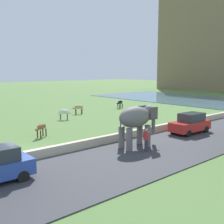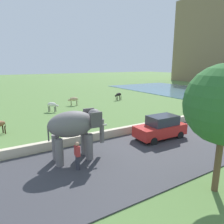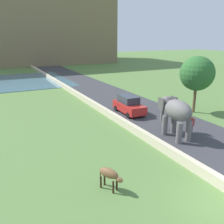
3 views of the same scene
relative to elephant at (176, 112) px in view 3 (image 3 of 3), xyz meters
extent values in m
plane|color=#567A3D|center=(-3.44, -7.10, -2.04)|extent=(220.00, 220.00, 0.00)
cube|color=#38383D|center=(1.56, 12.90, -2.01)|extent=(7.00, 120.00, 0.06)
cube|color=beige|center=(-2.24, 10.90, -1.73)|extent=(0.40, 110.00, 0.62)
ellipsoid|color=slate|center=(-0.01, -0.22, 0.20)|extent=(1.56, 2.78, 1.50)
cylinder|color=slate|center=(-0.38, 0.68, -1.24)|extent=(0.44, 0.44, 1.60)
cylinder|color=slate|center=(0.46, 0.63, -1.24)|extent=(0.44, 0.44, 1.60)
cylinder|color=slate|center=(-0.48, -1.08, -1.24)|extent=(0.44, 0.44, 1.60)
cylinder|color=slate|center=(0.35, -1.13, -1.24)|extent=(0.44, 0.44, 1.60)
ellipsoid|color=slate|center=(0.07, 1.19, 0.39)|extent=(1.05, 0.96, 1.10)
cube|color=#504C4C|center=(-0.54, 1.09, 0.43)|extent=(0.16, 0.71, 0.90)
cube|color=#504C4C|center=(0.66, 1.02, 0.43)|extent=(0.16, 0.71, 0.90)
cylinder|color=slate|center=(0.10, 1.66, -0.50)|extent=(0.28, 0.28, 1.50)
cone|color=silver|center=(-0.12, 1.61, -0.05)|extent=(0.15, 0.56, 0.17)
cone|color=silver|center=(0.31, 1.58, -0.05)|extent=(0.15, 0.56, 0.17)
cylinder|color=#504C4C|center=(-0.09, -1.55, -0.15)|extent=(0.08, 0.08, 0.90)
cylinder|color=#33333D|center=(1.28, -0.44, -1.61)|extent=(0.22, 0.22, 0.85)
cube|color=#B73333|center=(1.28, -0.44, -0.91)|extent=(0.36, 0.22, 0.56)
sphere|color=tan|center=(1.28, -0.44, -0.52)|extent=(0.22, 0.22, 0.22)
cube|color=red|center=(-0.01, 6.71, -1.34)|extent=(1.80, 4.04, 0.80)
cube|color=#2D333D|center=(-0.01, 6.91, -0.59)|extent=(1.50, 2.24, 0.70)
cylinder|color=black|center=(0.76, 5.39, -1.74)|extent=(0.20, 0.60, 0.60)
cylinder|color=black|center=(-0.85, 5.44, -1.74)|extent=(0.20, 0.60, 0.60)
cylinder|color=black|center=(0.83, 7.99, -1.74)|extent=(0.20, 0.60, 0.60)
cylinder|color=black|center=(-0.79, 8.04, -1.74)|extent=(0.20, 0.60, 0.60)
ellipsoid|color=brown|center=(-7.36, -3.73, -1.14)|extent=(0.90, 1.18, 0.50)
cylinder|color=#302014|center=(-7.04, -4.00, -1.71)|extent=(0.10, 0.10, 0.65)
cylinder|color=#302014|center=(-7.31, -4.14, -1.71)|extent=(0.10, 0.10, 0.65)
cylinder|color=#302014|center=(-7.40, -3.32, -1.71)|extent=(0.10, 0.10, 0.65)
cylinder|color=#302014|center=(-7.67, -3.46, -1.71)|extent=(0.10, 0.10, 0.65)
ellipsoid|color=brown|center=(-7.06, -4.29, -1.29)|extent=(0.40, 0.47, 0.26)
cone|color=beige|center=(-6.98, -4.25, -1.12)|extent=(0.04, 0.04, 0.12)
cone|color=beige|center=(-7.14, -4.33, -1.12)|extent=(0.04, 0.04, 0.12)
cylinder|color=#302014|center=(-7.60, -3.25, -1.34)|extent=(0.04, 0.04, 0.45)
cylinder|color=brown|center=(6.12, 4.21, -0.65)|extent=(0.28, 0.28, 2.78)
sphere|color=#2D662D|center=(6.12, 4.21, 1.92)|extent=(3.37, 3.37, 3.37)
camera|label=1|loc=(13.78, -14.49, 3.51)|focal=45.37mm
camera|label=2|loc=(10.77, -4.00, 3.53)|focal=32.80mm
camera|label=3|loc=(-11.99, -13.30, 5.30)|focal=39.09mm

